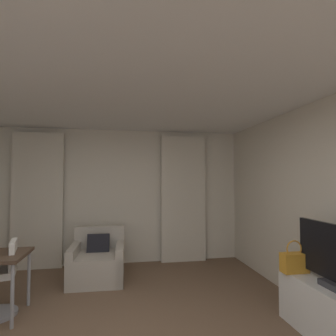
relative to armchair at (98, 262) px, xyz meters
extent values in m
cube|color=beige|center=(0.23, 0.89, 1.02)|extent=(5.12, 0.06, 2.60)
cube|color=white|center=(0.23, -2.14, 2.35)|extent=(5.12, 6.12, 0.06)
cube|color=beige|center=(-1.14, 0.76, 0.97)|extent=(0.90, 0.06, 2.50)
cube|color=beige|center=(1.61, 0.76, 0.97)|extent=(0.90, 0.06, 2.50)
cube|color=#B2A899|center=(0.00, -0.04, -0.06)|extent=(0.86, 0.89, 0.44)
cube|color=#B2A899|center=(0.01, 0.33, 0.35)|extent=(0.84, 0.16, 0.38)
cube|color=#B2A899|center=(0.36, -0.05, 0.01)|extent=(0.14, 0.87, 0.58)
cube|color=#B2A899|center=(-0.36, -0.03, 0.01)|extent=(0.14, 0.87, 0.58)
cube|color=black|center=(0.00, 0.09, 0.26)|extent=(0.37, 0.21, 0.37)
cylinder|color=#99999E|center=(-0.81, -0.78, 0.07)|extent=(0.04, 0.04, 0.70)
cylinder|color=#99999E|center=(-0.81, -1.34, 0.07)|extent=(0.04, 0.04, 0.70)
cube|color=silver|center=(-0.94, -0.97, 0.43)|extent=(0.15, 0.36, 0.34)
cube|color=orange|center=(2.34, -1.73, 0.39)|extent=(0.30, 0.14, 0.22)
torus|color=orange|center=(2.34, -1.73, 0.55)|extent=(0.20, 0.02, 0.20)
camera|label=1|loc=(0.35, -4.67, 1.35)|focal=29.60mm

